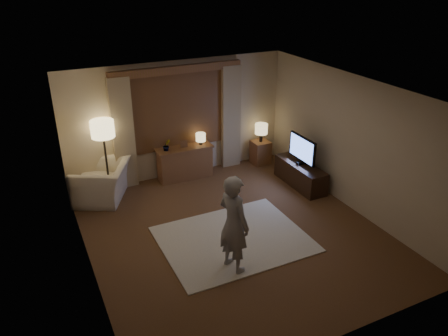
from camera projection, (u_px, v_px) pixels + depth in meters
room at (222, 155)px, 7.72m from camera, size 5.04×5.54×2.64m
rug at (234, 239)px, 7.69m from camera, size 2.50×2.00×0.02m
sideboard at (185, 163)px, 9.78m from camera, size 1.20×0.40×0.70m
picture_frame at (184, 145)px, 9.59m from camera, size 0.16×0.02×0.20m
plant at (167, 146)px, 9.41m from camera, size 0.17×0.13×0.30m
table_lamp_sideboard at (201, 138)px, 9.70m from camera, size 0.22×0.22×0.30m
floor_lamp at (103, 133)px, 8.68m from camera, size 0.47×0.47×1.61m
armchair at (102, 182)px, 8.90m from camera, size 1.44×1.50×0.76m
side_table at (260, 152)px, 10.53m from camera, size 0.40×0.40×0.56m
table_lamp_side at (261, 129)px, 10.28m from camera, size 0.30×0.30×0.44m
tv_stand at (300, 174)px, 9.49m from camera, size 0.45×1.40×0.50m
tv at (302, 149)px, 9.23m from camera, size 0.21×0.87×0.63m
person at (234, 224)px, 6.63m from camera, size 0.53×0.67×1.62m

